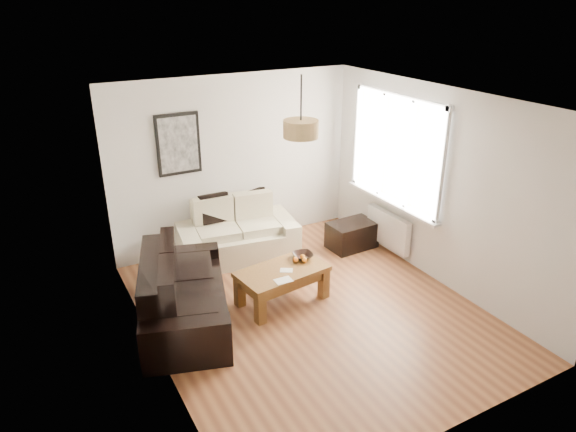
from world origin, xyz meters
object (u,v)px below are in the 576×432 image
sofa_leather (184,290)px  coffee_table (282,285)px  loveseat_cream (237,230)px  ottoman (352,235)px

sofa_leather → coffee_table: size_ratio=1.72×
loveseat_cream → sofa_leather: loveseat_cream is taller
loveseat_cream → sofa_leather: size_ratio=0.88×
coffee_table → sofa_leather: bearing=171.5°
loveseat_cream → ottoman: size_ratio=2.37×
loveseat_cream → coffee_table: (-0.00, -1.42, -0.19)m
coffee_table → loveseat_cream: bearing=89.9°
coffee_table → ottoman: 1.86m
sofa_leather → coffee_table: (1.22, -0.18, -0.19)m
loveseat_cream → coffee_table: bearing=-81.7°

